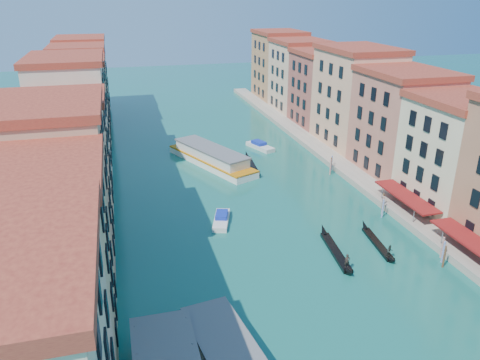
# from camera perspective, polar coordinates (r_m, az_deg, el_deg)

# --- Properties ---
(left_bank_palazzos) EXTENTS (12.80, 128.40, 21.00)m
(left_bank_palazzos) POSITION_cam_1_polar(r_m,az_deg,el_deg) (83.69, -20.03, 5.82)
(left_bank_palazzos) COLOR #CDB88F
(left_bank_palazzos) RESTS_ON ground
(right_bank_palazzos) EXTENTS (12.80, 128.40, 21.00)m
(right_bank_palazzos) POSITION_cam_1_polar(r_m,az_deg,el_deg) (96.31, 15.54, 8.38)
(right_bank_palazzos) COLOR #A34A34
(right_bank_palazzos) RESTS_ON ground
(quay) EXTENTS (4.00, 140.00, 1.00)m
(quay) POSITION_cam_1_polar(r_m,az_deg,el_deg) (95.17, 10.79, 2.83)
(quay) COLOR gray
(quay) RESTS_ON ground
(mooring_poles_right) EXTENTS (1.44, 54.24, 3.20)m
(mooring_poles_right) POSITION_cam_1_polar(r_m,az_deg,el_deg) (65.17, 22.04, -7.04)
(mooring_poles_right) COLOR #56301D
(mooring_poles_right) RESTS_ON ground
(vaporetto_far) EXTENTS (13.77, 22.98, 3.39)m
(vaporetto_far) POSITION_cam_1_polar(r_m,az_deg,el_deg) (90.30, -3.54, 2.82)
(vaporetto_far) COLOR white
(vaporetto_far) RESTS_ON ground
(gondola_fore) EXTENTS (2.43, 12.47, 2.49)m
(gondola_fore) POSITION_cam_1_polar(r_m,az_deg,el_deg) (61.61, 11.59, -8.43)
(gondola_fore) COLOR black
(gondola_fore) RESTS_ON ground
(gondola_right) EXTENTS (2.22, 11.07, 2.21)m
(gondola_right) POSITION_cam_1_polar(r_m,az_deg,el_deg) (64.64, 16.51, -7.39)
(gondola_right) COLOR black
(gondola_right) RESTS_ON ground
(gondola_far) EXTENTS (2.10, 12.88, 1.82)m
(gondola_far) POSITION_cam_1_polar(r_m,az_deg,el_deg) (89.38, 1.42, 1.87)
(gondola_far) COLOR black
(gondola_far) RESTS_ON ground
(motorboat_mid) EXTENTS (3.90, 6.74, 1.33)m
(motorboat_mid) POSITION_cam_1_polar(r_m,az_deg,el_deg) (68.07, -2.28, -4.76)
(motorboat_mid) COLOR silver
(motorboat_mid) RESTS_ON ground
(motorboat_far) EXTENTS (4.74, 7.68, 1.52)m
(motorboat_far) POSITION_cam_1_polar(r_m,az_deg,el_deg) (99.88, 2.44, 4.19)
(motorboat_far) COLOR silver
(motorboat_far) RESTS_ON ground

